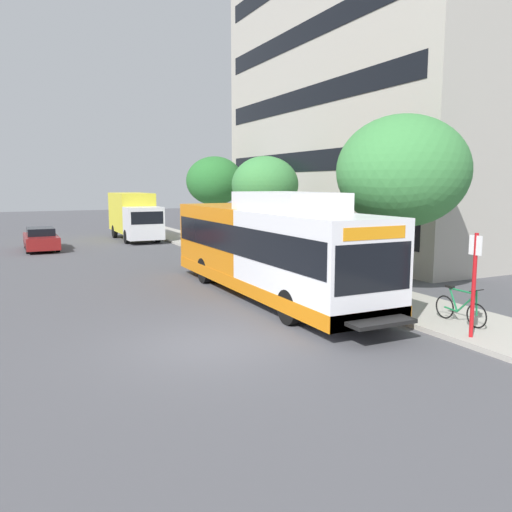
# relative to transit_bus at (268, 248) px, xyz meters

# --- Properties ---
(ground_plane) EXTENTS (120.00, 120.00, 0.00)m
(ground_plane) POSITION_rel_transit_bus_xyz_m (-3.83, 3.64, -1.70)
(ground_plane) COLOR #4C4C51
(sidewalk_curb) EXTENTS (3.00, 56.00, 0.14)m
(sidewalk_curb) POSITION_rel_transit_bus_xyz_m (3.17, 1.64, -1.63)
(sidewalk_curb) COLOR #A8A399
(sidewalk_curb) RESTS_ON ground
(transit_bus) EXTENTS (2.58, 12.25, 3.65)m
(transit_bus) POSITION_rel_transit_bus_xyz_m (0.00, 0.00, 0.00)
(transit_bus) COLOR white
(transit_bus) RESTS_ON ground
(bus_stop_sign_pole) EXTENTS (0.10, 0.36, 2.60)m
(bus_stop_sign_pole) POSITION_rel_transit_bus_xyz_m (2.10, -6.93, -0.05)
(bus_stop_sign_pole) COLOR red
(bus_stop_sign_pole) RESTS_ON sidewalk_curb
(bicycle_parked) EXTENTS (0.52, 1.76, 1.02)m
(bicycle_parked) POSITION_rel_transit_bus_xyz_m (2.88, -5.87, -1.14)
(bicycle_parked) COLOR black
(bicycle_parked) RESTS_ON sidewalk_curb
(street_tree_near_stop) EXTENTS (4.49, 4.49, 6.11)m
(street_tree_near_stop) POSITION_rel_transit_bus_xyz_m (4.17, -1.92, 2.63)
(street_tree_near_stop) COLOR #4C3823
(street_tree_near_stop) RESTS_ON sidewalk_curb
(street_tree_mid_block) EXTENTS (3.41, 3.41, 5.17)m
(street_tree_mid_block) POSITION_rel_transit_bus_xyz_m (3.89, 7.89, 2.14)
(street_tree_mid_block) COLOR #4C3823
(street_tree_mid_block) RESTS_ON sidewalk_curb
(street_tree_far_block) EXTENTS (3.70, 3.70, 5.52)m
(street_tree_far_block) POSITION_rel_transit_bus_xyz_m (4.27, 15.83, 2.37)
(street_tree_far_block) COLOR #4C3823
(street_tree_far_block) RESTS_ON sidewalk_curb
(parked_car_far_lane) EXTENTS (1.80, 4.50, 1.33)m
(parked_car_far_lane) POSITION_rel_transit_bus_xyz_m (-6.29, 17.15, -1.04)
(parked_car_far_lane) COLOR maroon
(parked_car_far_lane) RESTS_ON ground
(box_truck_background) EXTENTS (2.32, 7.01, 3.25)m
(box_truck_background) POSITION_rel_transit_bus_xyz_m (0.00, 20.39, 0.04)
(box_truck_background) COLOR silver
(box_truck_background) RESTS_ON ground
(lattice_comm_tower) EXTENTS (1.10, 1.10, 33.79)m
(lattice_comm_tower) POSITION_rel_transit_bus_xyz_m (14.97, 27.50, 9.68)
(lattice_comm_tower) COLOR #B7B7BC
(lattice_comm_tower) RESTS_ON ground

